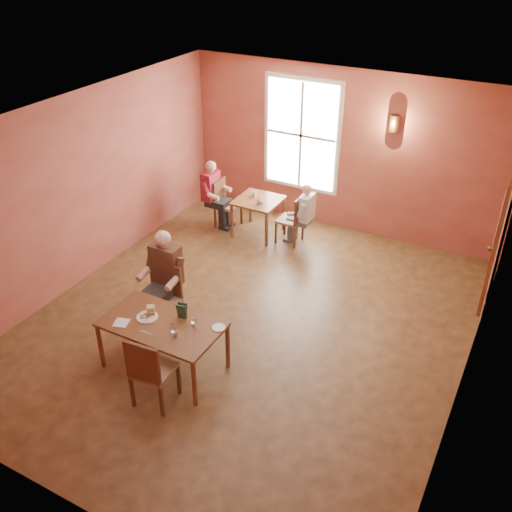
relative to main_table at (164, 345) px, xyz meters
The scene contains 28 objects.
ground 1.50m from the main_table, 68.63° to the left, with size 6.00×7.00×0.01m, color brown.
wall_back 5.01m from the main_table, 83.77° to the left, with size 6.00×0.04×3.00m, color brown.
wall_front 2.49m from the main_table, 76.14° to the right, with size 6.00×0.04×3.00m, color brown.
wall_left 3.04m from the main_table, 151.29° to the left, with size 0.04×7.00×3.00m, color brown.
wall_right 3.95m from the main_table, 20.98° to the left, with size 0.04×7.00×3.00m, color brown.
ceiling 3.01m from the main_table, 68.63° to the left, with size 6.00×7.00×0.04m, color white.
window 4.99m from the main_table, 93.22° to the left, with size 1.36×0.10×1.96m, color white.
door 5.08m from the main_table, 46.48° to the left, with size 0.12×1.04×2.10m, color maroon.
wall_sconce 5.29m from the main_table, 73.26° to the left, with size 0.16×0.16×0.28m, color brown.
main_table is the anchor object (origin of this frame).
chair_diner_main 0.83m from the main_table, 127.57° to the left, with size 0.44×0.44×0.99m, color #3E1E10, non-canonical shape.
diner_main 0.87m from the main_table, 128.88° to the left, with size 0.56×0.56×1.41m, color #32231C, non-canonical shape.
chair_empty 0.63m from the main_table, 64.27° to the right, with size 0.45×0.45×1.02m, color #442518, non-canonical shape.
plate_food 0.44m from the main_table, behind, with size 0.28×0.28×0.04m, color silver.
sandwich 0.48m from the main_table, 160.75° to the left, with size 0.10×0.09×0.12m, color tan.
goblet_a 0.62m from the main_table, 16.35° to the left, with size 0.07×0.07×0.18m, color white, non-canonical shape.
goblet_c 0.57m from the main_table, 26.06° to the right, with size 0.08×0.08×0.20m, color white, non-canonical shape.
menu_stand 0.55m from the main_table, 53.13° to the left, with size 0.13×0.06×0.21m, color #294733.
knife 0.44m from the main_table, 98.76° to the right, with size 0.21×0.02×0.00m, color silver.
napkin 0.63m from the main_table, 152.24° to the right, with size 0.18×0.18×0.01m, color white.
side_plate 0.83m from the main_table, 20.38° to the left, with size 0.17×0.17×0.01m, color beige.
second_table 3.91m from the main_table, 99.77° to the left, with size 0.80×0.80×0.70m, color brown, non-canonical shape.
chair_diner_white 3.86m from the main_table, 90.21° to the left, with size 0.41×0.41×0.93m, color #4A2110, non-canonical shape.
diner_white 3.86m from the main_table, 89.77° to the left, with size 0.45×0.45×1.12m, color white, non-canonical shape.
chair_diner_maroon 4.08m from the main_table, 108.82° to the left, with size 0.41×0.41×0.92m, color #4C2010, non-canonical shape.
diner_maroon 4.09m from the main_table, 109.21° to the left, with size 0.50×0.50×1.26m, color maroon, non-canonical shape.
cup_a 3.79m from the main_table, 98.41° to the left, with size 0.11×0.11×0.09m, color silver.
cup_b 4.06m from the main_table, 101.52° to the left, with size 0.09×0.09×0.09m, color white.
Camera 1 is at (3.27, -5.87, 5.19)m, focal length 40.00 mm.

